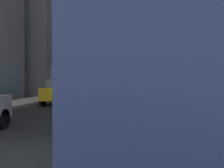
% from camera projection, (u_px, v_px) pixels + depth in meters
% --- Properties ---
extents(ground_plane, '(120.00, 120.00, 0.00)m').
position_uv_depth(ground_plane, '(130.00, 90.00, 39.60)').
color(ground_plane, black).
extents(sidewalk_left, '(2.40, 110.00, 0.15)m').
position_uv_depth(sidewalk_left, '(93.00, 90.00, 40.36)').
color(sidewalk_left, '#9E9991').
rests_on(sidewalk_left, ground).
extents(sidewalk_right, '(2.40, 110.00, 0.15)m').
position_uv_depth(sidewalk_right, '(168.00, 90.00, 38.83)').
color(sidewalk_right, '#ADA89E').
rests_on(sidewalk_right, ground).
extents(building_left_far, '(9.24, 20.69, 22.03)m').
position_uv_depth(building_left_far, '(79.00, 36.00, 56.15)').
color(building_left_far, '#B2A893').
rests_on(building_left_far, ground).
extents(building_right_far, '(8.76, 17.27, 31.93)m').
position_uv_depth(building_right_far, '(200.00, 0.00, 47.09)').
color(building_right_far, slate).
rests_on(building_right_far, ground).
extents(transit_bus, '(2.78, 11.53, 3.05)m').
position_uv_depth(transit_bus, '(153.00, 74.00, 8.52)').
color(transit_bus, '#33478C').
rests_on(transit_bus, ground).
extents(car_red_coupe, '(1.86, 4.01, 1.62)m').
position_uv_depth(car_red_coupe, '(126.00, 84.00, 45.89)').
color(car_red_coupe, red).
rests_on(car_red_coupe, ground).
extents(car_blue_hatchback, '(1.90, 4.63, 1.62)m').
position_uv_depth(car_blue_hatchback, '(114.00, 86.00, 30.30)').
color(car_blue_hatchback, '#4C6BB7').
rests_on(car_blue_hatchback, ground).
extents(car_yellow_taxi, '(1.89, 4.78, 1.62)m').
position_uv_depth(car_yellow_taxi, '(66.00, 91.00, 17.51)').
color(car_yellow_taxi, yellow).
rests_on(car_yellow_taxi, ground).
extents(box_truck, '(2.30, 7.50, 3.05)m').
position_uv_depth(box_truck, '(138.00, 79.00, 37.73)').
color(box_truck, '#19519E').
rests_on(box_truck, ground).
extents(dalmatian_dog, '(0.22, 0.96, 0.72)m').
position_uv_depth(dalmatian_dog, '(69.00, 133.00, 5.18)').
color(dalmatian_dog, white).
rests_on(dalmatian_dog, ground).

